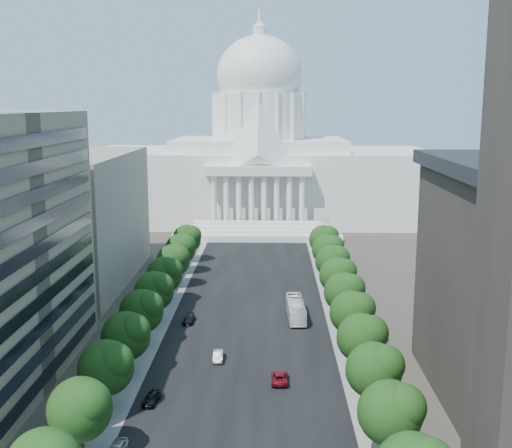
# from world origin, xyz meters

# --- Properties ---
(road_asphalt) EXTENTS (30.00, 260.00, 0.01)m
(road_asphalt) POSITION_xyz_m (0.00, 90.00, 0.00)
(road_asphalt) COLOR black
(road_asphalt) RESTS_ON ground
(sidewalk_left) EXTENTS (8.00, 260.00, 0.02)m
(sidewalk_left) POSITION_xyz_m (-19.00, 90.00, 0.00)
(sidewalk_left) COLOR gray
(sidewalk_left) RESTS_ON ground
(sidewalk_right) EXTENTS (8.00, 260.00, 0.02)m
(sidewalk_right) POSITION_xyz_m (19.00, 90.00, 0.00)
(sidewalk_right) COLOR gray
(sidewalk_right) RESTS_ON ground
(capitol) EXTENTS (120.00, 56.00, 73.00)m
(capitol) POSITION_xyz_m (0.00, 184.89, 20.01)
(capitol) COLOR white
(capitol) RESTS_ON ground
(office_block_left_far) EXTENTS (38.00, 52.00, 30.00)m
(office_block_left_far) POSITION_xyz_m (-48.00, 100.00, 15.00)
(office_block_left_far) COLOR gray
(office_block_left_far) RESTS_ON ground
(tree_l_b) EXTENTS (7.79, 7.60, 9.97)m
(tree_l_b) POSITION_xyz_m (-17.66, 23.81, 6.45)
(tree_l_b) COLOR #33261C
(tree_l_b) RESTS_ON ground
(tree_l_c) EXTENTS (7.79, 7.60, 9.97)m
(tree_l_c) POSITION_xyz_m (-17.66, 35.81, 6.45)
(tree_l_c) COLOR #33261C
(tree_l_c) RESTS_ON ground
(tree_l_d) EXTENTS (7.79, 7.60, 9.97)m
(tree_l_d) POSITION_xyz_m (-17.66, 47.81, 6.45)
(tree_l_d) COLOR #33261C
(tree_l_d) RESTS_ON ground
(tree_l_e) EXTENTS (7.79, 7.60, 9.97)m
(tree_l_e) POSITION_xyz_m (-17.66, 59.81, 6.45)
(tree_l_e) COLOR #33261C
(tree_l_e) RESTS_ON ground
(tree_l_f) EXTENTS (7.79, 7.60, 9.97)m
(tree_l_f) POSITION_xyz_m (-17.66, 71.81, 6.45)
(tree_l_f) COLOR #33261C
(tree_l_f) RESTS_ON ground
(tree_l_g) EXTENTS (7.79, 7.60, 9.97)m
(tree_l_g) POSITION_xyz_m (-17.66, 83.81, 6.45)
(tree_l_g) COLOR #33261C
(tree_l_g) RESTS_ON ground
(tree_l_h) EXTENTS (7.79, 7.60, 9.97)m
(tree_l_h) POSITION_xyz_m (-17.66, 95.81, 6.45)
(tree_l_h) COLOR #33261C
(tree_l_h) RESTS_ON ground
(tree_l_i) EXTENTS (7.79, 7.60, 9.97)m
(tree_l_i) POSITION_xyz_m (-17.66, 107.81, 6.45)
(tree_l_i) COLOR #33261C
(tree_l_i) RESTS_ON ground
(tree_l_j) EXTENTS (7.79, 7.60, 9.97)m
(tree_l_j) POSITION_xyz_m (-17.66, 119.81, 6.45)
(tree_l_j) COLOR #33261C
(tree_l_j) RESTS_ON ground
(tree_r_b) EXTENTS (7.79, 7.60, 9.97)m
(tree_r_b) POSITION_xyz_m (18.34, 23.81, 6.45)
(tree_r_b) COLOR #33261C
(tree_r_b) RESTS_ON ground
(tree_r_c) EXTENTS (7.79, 7.60, 9.97)m
(tree_r_c) POSITION_xyz_m (18.34, 35.81, 6.45)
(tree_r_c) COLOR #33261C
(tree_r_c) RESTS_ON ground
(tree_r_d) EXTENTS (7.79, 7.60, 9.97)m
(tree_r_d) POSITION_xyz_m (18.34, 47.81, 6.45)
(tree_r_d) COLOR #33261C
(tree_r_d) RESTS_ON ground
(tree_r_e) EXTENTS (7.79, 7.60, 9.97)m
(tree_r_e) POSITION_xyz_m (18.34, 59.81, 6.45)
(tree_r_e) COLOR #33261C
(tree_r_e) RESTS_ON ground
(tree_r_f) EXTENTS (7.79, 7.60, 9.97)m
(tree_r_f) POSITION_xyz_m (18.34, 71.81, 6.45)
(tree_r_f) COLOR #33261C
(tree_r_f) RESTS_ON ground
(tree_r_g) EXTENTS (7.79, 7.60, 9.97)m
(tree_r_g) POSITION_xyz_m (18.34, 83.81, 6.45)
(tree_r_g) COLOR #33261C
(tree_r_g) RESTS_ON ground
(tree_r_h) EXTENTS (7.79, 7.60, 9.97)m
(tree_r_h) POSITION_xyz_m (18.34, 95.81, 6.45)
(tree_r_h) COLOR #33261C
(tree_r_h) RESTS_ON ground
(tree_r_i) EXTENTS (7.79, 7.60, 9.97)m
(tree_r_i) POSITION_xyz_m (18.34, 107.81, 6.45)
(tree_r_i) COLOR #33261C
(tree_r_i) RESTS_ON ground
(tree_r_j) EXTENTS (7.79, 7.60, 9.97)m
(tree_r_j) POSITION_xyz_m (18.34, 119.81, 6.45)
(tree_r_j) COLOR #33261C
(tree_r_j) RESTS_ON ground
(streetlight_b) EXTENTS (2.61, 0.44, 9.00)m
(streetlight_b) POSITION_xyz_m (19.90, 35.00, 5.82)
(streetlight_b) COLOR gray
(streetlight_b) RESTS_ON ground
(streetlight_c) EXTENTS (2.61, 0.44, 9.00)m
(streetlight_c) POSITION_xyz_m (19.90, 60.00, 5.82)
(streetlight_c) COLOR gray
(streetlight_c) RESTS_ON ground
(streetlight_d) EXTENTS (2.61, 0.44, 9.00)m
(streetlight_d) POSITION_xyz_m (19.90, 85.00, 5.82)
(streetlight_d) COLOR gray
(streetlight_d) RESTS_ON ground
(streetlight_e) EXTENTS (2.61, 0.44, 9.00)m
(streetlight_e) POSITION_xyz_m (19.90, 110.00, 5.82)
(streetlight_e) COLOR gray
(streetlight_e) RESTS_ON ground
(streetlight_f) EXTENTS (2.61, 0.44, 9.00)m
(streetlight_f) POSITION_xyz_m (19.90, 135.00, 5.82)
(streetlight_f) COLOR gray
(streetlight_f) RESTS_ON ground
(car_dark_a) EXTENTS (2.38, 4.65, 1.52)m
(car_dark_a) POSITION_xyz_m (-12.41, 38.22, 0.76)
(car_dark_a) COLOR black
(car_dark_a) RESTS_ON ground
(car_silver) EXTENTS (1.76, 4.56, 1.48)m
(car_silver) POSITION_xyz_m (-4.35, 53.63, 0.74)
(car_silver) COLOR #9D9EA4
(car_silver) RESTS_ON ground
(car_red) EXTENTS (2.48, 5.35, 1.48)m
(car_red) POSITION_xyz_m (5.59, 45.50, 0.74)
(car_red) COLOR maroon
(car_red) RESTS_ON ground
(car_dark_b) EXTENTS (2.09, 4.75, 1.36)m
(car_dark_b) POSITION_xyz_m (-11.41, 71.75, 0.68)
(car_dark_b) COLOR black
(car_dark_b) RESTS_ON ground
(city_bus) EXTENTS (3.59, 13.31, 3.68)m
(city_bus) POSITION_xyz_m (9.14, 74.90, 1.84)
(city_bus) COLOR white
(city_bus) RESTS_ON ground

